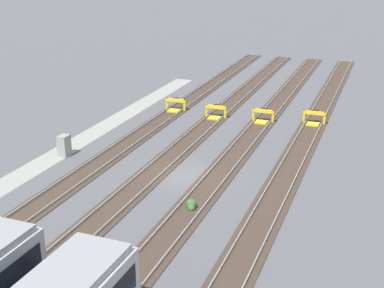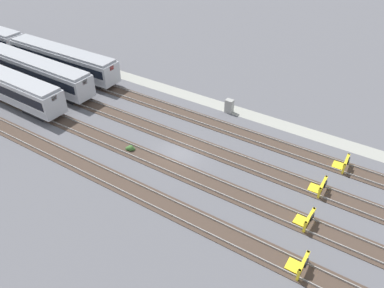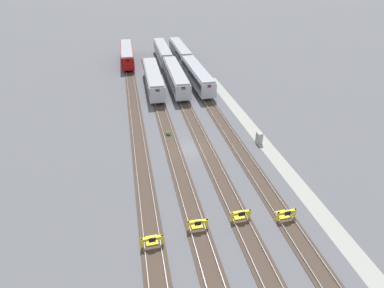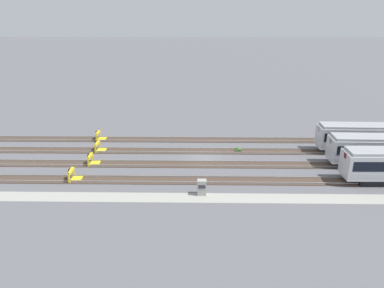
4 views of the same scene
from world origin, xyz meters
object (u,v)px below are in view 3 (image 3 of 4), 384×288
subway_car_front_row_leftmost (127,54)px  subway_car_front_row_rightmost (153,78)px  bumper_stop_near_inner_track (240,215)px  weed_clump (168,134)px  bumper_stop_middle_track (197,224)px  bumper_stop_far_inner_track (152,240)px  electrical_cabinet (259,138)px  subway_car_back_row_leftmost (197,75)px  subway_car_front_row_centre (163,52)px  subway_car_front_row_left_inner (176,77)px  bumper_stop_nearest_track (285,214)px  subway_car_front_row_right_inner (180,51)px

subway_car_front_row_leftmost → subway_car_front_row_rightmost: (-19.09, -4.38, 0.00)m
subway_car_front_row_leftmost → bumper_stop_near_inner_track: subway_car_front_row_leftmost is taller
subway_car_front_row_leftmost → subway_car_front_row_rightmost: bearing=-167.1°
weed_clump → bumper_stop_middle_track: bearing=-179.9°
subway_car_front_row_rightmost → bumper_stop_far_inner_track: (-38.39, 4.34, -1.53)m
electrical_cabinet → subway_car_back_row_leftmost: bearing=7.6°
subway_car_front_row_centre → weed_clump: (-38.08, 4.39, -1.80)m
subway_car_front_row_left_inner → bumper_stop_far_inner_track: bearing=167.1°
subway_car_front_row_rightmost → electrical_cabinet: size_ratio=11.28×
bumper_stop_near_inner_track → subway_car_front_row_rightmost: bearing=6.8°
subway_car_back_row_leftmost → bumper_stop_nearest_track: (-37.98, 0.03, -1.53)m
subway_car_front_row_right_inner → weed_clump: (-37.97, 8.78, -1.80)m
bumper_stop_near_inner_track → bumper_stop_middle_track: bearing=93.5°
subway_car_back_row_leftmost → bumper_stop_middle_track: (-37.37, 8.78, -1.53)m
subway_car_front_row_right_inner → bumper_stop_nearest_track: 56.79m
subway_car_front_row_right_inner → bumper_stop_middle_track: 56.86m
subway_car_front_row_left_inner → bumper_stop_nearest_track: (-37.98, -4.32, -1.53)m
subway_car_front_row_right_inner → subway_car_front_row_rightmost: 20.75m
subway_car_front_row_left_inner → subway_car_front_row_rightmost: size_ratio=1.00×
bumper_stop_nearest_track → bumper_stop_far_inner_track: size_ratio=1.00×
electrical_cabinet → weed_clump: bearing=67.9°
subway_car_front_row_right_inner → bumper_stop_nearest_track: size_ratio=8.97×
subway_car_front_row_leftmost → subway_car_front_row_right_inner: 13.20m
subway_car_front_row_right_inner → bumper_stop_near_inner_track: size_ratio=8.99×
bumper_stop_nearest_track → electrical_cabinet: (13.92, -3.26, 0.29)m
electrical_cabinet → subway_car_front_row_leftmost: bearing=20.9°
bumper_stop_nearest_track → subway_car_front_row_right_inner: bearing=-0.0°
subway_car_front_row_leftmost → electrical_cabinet: (-43.15, -16.44, -1.24)m
bumper_stop_near_inner_track → subway_car_front_row_right_inner: bearing=-4.5°
subway_car_front_row_leftmost → bumper_stop_far_inner_track: size_ratio=9.01×
subway_car_front_row_leftmost → bumper_stop_far_inner_track: 57.50m
subway_car_front_row_left_inner → weed_clump: 19.77m
weed_clump → subway_car_back_row_leftmost: bearing=-24.6°
subway_car_front_row_leftmost → bumper_stop_near_inner_track: 56.90m
subway_car_front_row_rightmost → bumper_stop_middle_track: subway_car_front_row_rightmost is taller
subway_car_front_row_left_inner → subway_car_front_row_right_inner: same height
bumper_stop_far_inner_track → subway_car_front_row_left_inner: bearing=-12.9°
bumper_stop_near_inner_track → weed_clump: 18.45m
subway_car_front_row_rightmost → bumper_stop_near_inner_track: bearing=-173.2°
subway_car_front_row_right_inner → bumper_stop_near_inner_track: 56.08m
bumper_stop_middle_track → subway_car_back_row_leftmost: bearing=-13.2°
bumper_stop_middle_track → bumper_stop_far_inner_track: size_ratio=1.00×
bumper_stop_nearest_track → bumper_stop_middle_track: (0.61, 8.75, 0.00)m
subway_car_front_row_centre → bumper_stop_middle_track: (-56.27, 4.37, -1.53)m
weed_clump → subway_car_front_row_left_inner: bearing=-13.0°
subway_car_front_row_rightmost → subway_car_back_row_leftmost: 8.83m
subway_car_front_row_leftmost → subway_car_front_row_rightmost: size_ratio=1.00×
subway_car_front_row_left_inner → subway_car_back_row_leftmost: same height
subway_car_front_row_right_inner → subway_car_front_row_rightmost: size_ratio=1.00×
subway_car_front_row_rightmost → bumper_stop_far_inner_track: 38.67m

